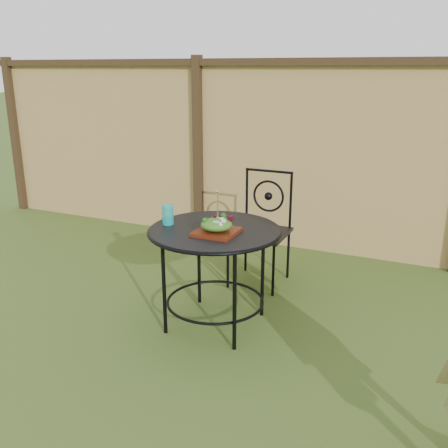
# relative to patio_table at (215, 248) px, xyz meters

# --- Properties ---
(ground) EXTENTS (60.00, 60.00, 0.00)m
(ground) POSITION_rel_patio_table_xyz_m (0.27, -0.38, -0.59)
(ground) COLOR #2E4917
(ground) RESTS_ON ground
(fence) EXTENTS (8.00, 0.12, 1.90)m
(fence) POSITION_rel_patio_table_xyz_m (0.27, 1.82, 0.36)
(fence) COLOR #DBB56C
(fence) RESTS_ON ground
(patio_table) EXTENTS (0.92, 0.92, 0.72)m
(patio_table) POSITION_rel_patio_table_xyz_m (0.00, 0.00, 0.00)
(patio_table) COLOR black
(patio_table) RESTS_ON ground
(patio_chair) EXTENTS (0.46, 0.46, 0.95)m
(patio_chair) POSITION_rel_patio_table_xyz_m (0.03, 0.87, -0.08)
(patio_chair) COLOR black
(patio_chair) RESTS_ON ground
(salad_plate) EXTENTS (0.27, 0.27, 0.02)m
(salad_plate) POSITION_rel_patio_table_xyz_m (0.06, -0.09, 0.15)
(salad_plate) COLOR #411509
(salad_plate) RESTS_ON patio_table
(salad) EXTENTS (0.21, 0.21, 0.08)m
(salad) POSITION_rel_patio_table_xyz_m (0.06, -0.09, 0.20)
(salad) COLOR #235614
(salad) RESTS_ON salad_plate
(fork) EXTENTS (0.01, 0.01, 0.18)m
(fork) POSITION_rel_patio_table_xyz_m (0.07, -0.09, 0.33)
(fork) COLOR silver
(fork) RESTS_ON salad
(drinking_glass) EXTENTS (0.08, 0.08, 0.14)m
(drinking_glass) POSITION_rel_patio_table_xyz_m (-0.34, -0.04, 0.21)
(drinking_glass) COLOR #0EA9A6
(drinking_glass) RESTS_ON patio_table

